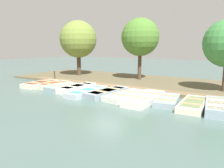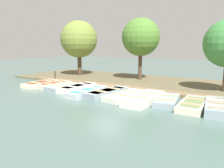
{
  "view_description": "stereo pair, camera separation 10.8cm",
  "coord_description": "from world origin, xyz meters",
  "px_view_note": "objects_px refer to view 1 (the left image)",
  "views": [
    {
      "loc": [
        12.14,
        8.03,
        3.1
      ],
      "look_at": [
        0.23,
        0.5,
        0.65
      ],
      "focal_mm": 35.0,
      "sensor_mm": 36.0,
      "label": 1
    },
    {
      "loc": [
        12.09,
        8.12,
        3.1
      ],
      "look_at": [
        0.23,
        0.5,
        0.65
      ],
      "focal_mm": 35.0,
      "sensor_mm": 36.0,
      "label": 2
    }
  ],
  "objects_px": {
    "rowboat_8": "(167,100)",
    "mooring_post_near": "(55,76)",
    "rowboat_1": "(52,85)",
    "rowboat_7": "(144,98)",
    "rowboat_10": "(217,106)",
    "rowboat_3": "(77,88)",
    "park_tree_left": "(140,37)",
    "rowboat_5": "(107,93)",
    "rowboat_6": "(126,95)",
    "park_tree_far_left": "(78,39)",
    "rowboat_2": "(63,87)",
    "rowboat_0": "(40,84)",
    "rowboat_4": "(87,92)",
    "rowboat_9": "(193,104)"
  },
  "relations": [
    {
      "from": "rowboat_6",
      "to": "rowboat_9",
      "type": "height_order",
      "value": "rowboat_6"
    },
    {
      "from": "rowboat_7",
      "to": "mooring_post_near",
      "type": "xyz_separation_m",
      "value": [
        -2.58,
        -9.89,
        0.27
      ]
    },
    {
      "from": "rowboat_2",
      "to": "rowboat_3",
      "type": "bearing_deg",
      "value": 103.11
    },
    {
      "from": "rowboat_7",
      "to": "park_tree_far_left",
      "type": "relative_size",
      "value": 0.62
    },
    {
      "from": "rowboat_8",
      "to": "rowboat_9",
      "type": "bearing_deg",
      "value": 74.94
    },
    {
      "from": "rowboat_10",
      "to": "mooring_post_near",
      "type": "height_order",
      "value": "mooring_post_near"
    },
    {
      "from": "rowboat_3",
      "to": "park_tree_left",
      "type": "height_order",
      "value": "park_tree_left"
    },
    {
      "from": "rowboat_9",
      "to": "rowboat_1",
      "type": "bearing_deg",
      "value": -93.74
    },
    {
      "from": "rowboat_2",
      "to": "park_tree_left",
      "type": "height_order",
      "value": "park_tree_left"
    },
    {
      "from": "rowboat_8",
      "to": "mooring_post_near",
      "type": "relative_size",
      "value": 3.1
    },
    {
      "from": "rowboat_7",
      "to": "rowboat_8",
      "type": "relative_size",
      "value": 1.22
    },
    {
      "from": "rowboat_0",
      "to": "rowboat_10",
      "type": "bearing_deg",
      "value": 85.02
    },
    {
      "from": "rowboat_5",
      "to": "rowboat_10",
      "type": "bearing_deg",
      "value": 99.22
    },
    {
      "from": "rowboat_7",
      "to": "park_tree_far_left",
      "type": "distance_m",
      "value": 12.36
    },
    {
      "from": "rowboat_10",
      "to": "park_tree_left",
      "type": "relative_size",
      "value": 0.57
    },
    {
      "from": "rowboat_6",
      "to": "mooring_post_near",
      "type": "height_order",
      "value": "mooring_post_near"
    },
    {
      "from": "rowboat_0",
      "to": "mooring_post_near",
      "type": "height_order",
      "value": "mooring_post_near"
    },
    {
      "from": "rowboat_9",
      "to": "rowboat_0",
      "type": "bearing_deg",
      "value": -92.41
    },
    {
      "from": "rowboat_2",
      "to": "park_tree_far_left",
      "type": "relative_size",
      "value": 0.49
    },
    {
      "from": "rowboat_3",
      "to": "rowboat_4",
      "type": "xyz_separation_m",
      "value": [
        0.55,
        1.37,
        -0.03
      ]
    },
    {
      "from": "rowboat_6",
      "to": "rowboat_9",
      "type": "bearing_deg",
      "value": 100.52
    },
    {
      "from": "rowboat_3",
      "to": "rowboat_6",
      "type": "distance_m",
      "value": 4.0
    },
    {
      "from": "rowboat_2",
      "to": "rowboat_5",
      "type": "height_order",
      "value": "rowboat_5"
    },
    {
      "from": "rowboat_8",
      "to": "park_tree_far_left",
      "type": "height_order",
      "value": "park_tree_far_left"
    },
    {
      "from": "rowboat_3",
      "to": "rowboat_7",
      "type": "distance_m",
      "value": 5.31
    },
    {
      "from": "park_tree_far_left",
      "to": "rowboat_6",
      "type": "bearing_deg",
      "value": 55.84
    },
    {
      "from": "rowboat_6",
      "to": "park_tree_far_left",
      "type": "relative_size",
      "value": 0.57
    },
    {
      "from": "rowboat_8",
      "to": "mooring_post_near",
      "type": "bearing_deg",
      "value": -110.91
    },
    {
      "from": "rowboat_4",
      "to": "rowboat_6",
      "type": "xyz_separation_m",
      "value": [
        -0.38,
        2.63,
        -0.01
      ]
    },
    {
      "from": "rowboat_7",
      "to": "park_tree_left",
      "type": "distance_m",
      "value": 8.52
    },
    {
      "from": "rowboat_5",
      "to": "rowboat_6",
      "type": "relative_size",
      "value": 1.06
    },
    {
      "from": "rowboat_1",
      "to": "rowboat_8",
      "type": "xyz_separation_m",
      "value": [
        0.06,
        9.13,
        -0.01
      ]
    },
    {
      "from": "rowboat_8",
      "to": "rowboat_4",
      "type": "bearing_deg",
      "value": -92.87
    },
    {
      "from": "rowboat_4",
      "to": "rowboat_7",
      "type": "bearing_deg",
      "value": 91.87
    },
    {
      "from": "rowboat_3",
      "to": "mooring_post_near",
      "type": "xyz_separation_m",
      "value": [
        -2.21,
        -4.59,
        0.27
      ]
    },
    {
      "from": "rowboat_1",
      "to": "rowboat_8",
      "type": "height_order",
      "value": "rowboat_1"
    },
    {
      "from": "rowboat_0",
      "to": "rowboat_5",
      "type": "xyz_separation_m",
      "value": [
        0.08,
        6.42,
        0.03
      ]
    },
    {
      "from": "rowboat_5",
      "to": "rowboat_10",
      "type": "height_order",
      "value": "rowboat_10"
    },
    {
      "from": "rowboat_6",
      "to": "rowboat_7",
      "type": "distance_m",
      "value": 1.32
    },
    {
      "from": "rowboat_7",
      "to": "rowboat_10",
      "type": "bearing_deg",
      "value": 94.43
    },
    {
      "from": "rowboat_7",
      "to": "rowboat_10",
      "type": "distance_m",
      "value": 3.68
    },
    {
      "from": "rowboat_0",
      "to": "rowboat_6",
      "type": "height_order",
      "value": "rowboat_0"
    },
    {
      "from": "rowboat_2",
      "to": "rowboat_8",
      "type": "relative_size",
      "value": 0.95
    },
    {
      "from": "rowboat_0",
      "to": "mooring_post_near",
      "type": "distance_m",
      "value": 2.48
    },
    {
      "from": "rowboat_8",
      "to": "park_tree_left",
      "type": "bearing_deg",
      "value": -153.59
    },
    {
      "from": "rowboat_10",
      "to": "park_tree_far_left",
      "type": "distance_m",
      "value": 15.38
    },
    {
      "from": "rowboat_2",
      "to": "rowboat_10",
      "type": "bearing_deg",
      "value": 93.27
    },
    {
      "from": "rowboat_1",
      "to": "rowboat_5",
      "type": "distance_m",
      "value": 5.34
    },
    {
      "from": "rowboat_9",
      "to": "mooring_post_near",
      "type": "distance_m",
      "value": 12.68
    },
    {
      "from": "rowboat_4",
      "to": "rowboat_9",
      "type": "relative_size",
      "value": 1.09
    }
  ]
}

